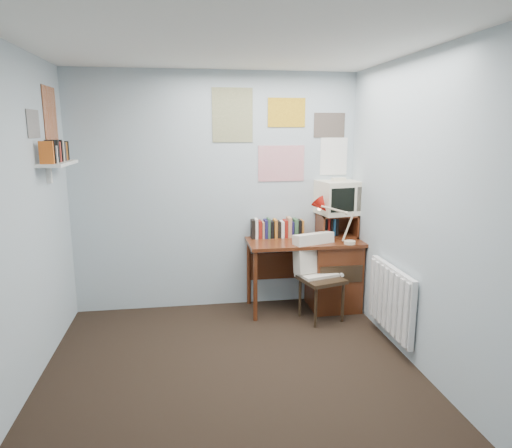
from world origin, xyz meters
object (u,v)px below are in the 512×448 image
(tv_riser, at_px, (337,225))
(desk, at_px, (328,271))
(radiator, at_px, (391,300))
(wall_shelf, at_px, (58,163))
(desk_chair, at_px, (322,280))
(desk_lamp, at_px, (350,224))
(crt_tv, at_px, (338,196))

(tv_riser, bearing_deg, desk, -137.04)
(radiator, distance_m, wall_shelf, 3.15)
(desk, height_order, tv_riser, tv_riser)
(desk_chair, relative_size, wall_shelf, 1.36)
(desk_lamp, relative_size, tv_riser, 1.05)
(desk_chair, distance_m, wall_shelf, 2.69)
(desk_chair, bearing_deg, crt_tv, 40.08)
(desk_lamp, xyz_separation_m, tv_riser, (-0.03, 0.33, -0.09))
(crt_tv, height_order, wall_shelf, wall_shelf)
(desk_chair, height_order, desk_lamp, desk_lamp)
(desk, relative_size, tv_riser, 3.00)
(desk, bearing_deg, crt_tv, 45.55)
(desk_chair, bearing_deg, desk_lamp, -0.81)
(desk_chair, relative_size, crt_tv, 2.04)
(crt_tv, relative_size, radiator, 0.52)
(desk_chair, distance_m, desk_lamp, 0.64)
(desk_lamp, distance_m, wall_shelf, 2.80)
(tv_riser, distance_m, radiator, 1.15)
(desk_lamp, xyz_separation_m, crt_tv, (-0.02, 0.35, 0.24))
(desk_lamp, height_order, radiator, desk_lamp)
(desk, relative_size, desk_chair, 1.42)
(crt_tv, distance_m, radiator, 1.33)
(tv_riser, height_order, radiator, tv_riser)
(desk_lamp, bearing_deg, wall_shelf, 164.54)
(desk, distance_m, desk_chair, 0.35)
(desk, distance_m, tv_riser, 0.51)
(crt_tv, relative_size, wall_shelf, 0.67)
(desk_lamp, xyz_separation_m, wall_shelf, (-2.72, -0.16, 0.65))
(desk_lamp, distance_m, radiator, 0.91)
(crt_tv, bearing_deg, desk_lamp, -96.96)
(desk_lamp, distance_m, tv_riser, 0.34)
(tv_riser, relative_size, radiator, 0.50)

